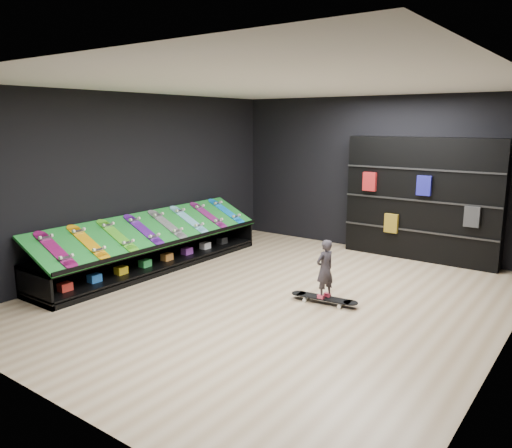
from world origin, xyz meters
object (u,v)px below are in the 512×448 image
Objects in this scene: display_rack at (154,254)px; back_shelving at (422,199)px; child at (325,280)px; floor_skateboard at (324,300)px.

back_shelving is at bearing 43.31° from display_rack.
floor_skateboard is at bearing 180.00° from child.
floor_skateboard is at bearing -95.31° from back_shelving.
child is at bearing 3.69° from display_rack.
child is at bearing -95.31° from back_shelving.
child is (3.23, 0.21, 0.09)m from display_rack.
child reaches higher than display_rack.
display_rack is 4.92m from back_shelving.
back_shelving is 2.86× the size of floor_skateboard.
display_rack is at bearing -69.57° from child.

